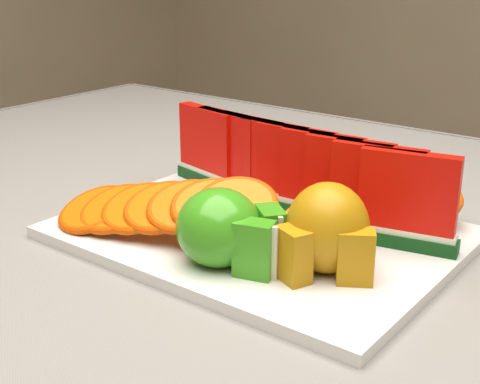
{
  "coord_description": "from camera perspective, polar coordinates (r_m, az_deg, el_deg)",
  "views": [
    {
      "loc": [
        0.4,
        -0.57,
        1.04
      ],
      "look_at": [
        -0.01,
        -0.05,
        0.81
      ],
      "focal_mm": 50.0,
      "sensor_mm": 36.0,
      "label": 1
    }
  ],
  "objects": [
    {
      "name": "fork",
      "position": [
        1.04,
        -0.79,
        3.76
      ],
      "size": [
        0.08,
        0.19,
        0.0
      ],
      "color": "silver",
      "rests_on": "tablecloth"
    },
    {
      "name": "watermelon_row",
      "position": [
        0.74,
        4.72,
        1.68
      ],
      "size": [
        0.39,
        0.07,
        0.1
      ],
      "color": "#0E3716",
      "rests_on": "platter"
    },
    {
      "name": "tablecloth",
      "position": [
        0.77,
        2.67,
        -5.68
      ],
      "size": [
        1.53,
        1.03,
        0.2
      ],
      "color": "gray",
      "rests_on": "table"
    },
    {
      "name": "tangerine_segments",
      "position": [
        0.73,
        1.23,
        -1.58
      ],
      "size": [
        0.16,
        0.06,
        0.02
      ],
      "color": "orange",
      "rests_on": "platter"
    },
    {
      "name": "orange_fan_back",
      "position": [
        0.8,
        7.33,
        0.84
      ],
      "size": [
        0.34,
        0.11,
        0.05
      ],
      "color": "#D25702",
      "rests_on": "platter"
    },
    {
      "name": "apple_cluster",
      "position": [
        0.62,
        -1.19,
        -3.27
      ],
      "size": [
        0.11,
        0.1,
        0.07
      ],
      "color": "#389211",
      "rests_on": "platter"
    },
    {
      "name": "table",
      "position": [
        0.8,
        2.6,
        -9.74
      ],
      "size": [
        1.4,
        0.9,
        0.75
      ],
      "color": "#462F1C",
      "rests_on": "ground"
    },
    {
      "name": "pear_cluster",
      "position": [
        0.61,
        7.43,
        -3.35
      ],
      "size": [
        0.09,
        0.1,
        0.09
      ],
      "color": "#A67D0B",
      "rests_on": "platter"
    },
    {
      "name": "platter",
      "position": [
        0.72,
        1.69,
        -3.53
      ],
      "size": [
        0.4,
        0.3,
        0.01
      ],
      "color": "silver",
      "rests_on": "tablecloth"
    },
    {
      "name": "orange_fan_front",
      "position": [
        0.69,
        -6.61,
        -1.26
      ],
      "size": [
        0.26,
        0.15,
        0.06
      ],
      "color": "#D25702",
      "rests_on": "platter"
    }
  ]
}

